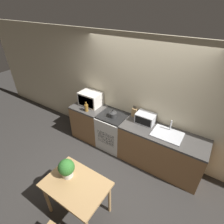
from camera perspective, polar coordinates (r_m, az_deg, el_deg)
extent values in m
plane|color=#33302D|center=(3.93, 0.36, -19.03)|extent=(16.00, 16.00, 0.00)
cube|color=beige|center=(3.80, 9.01, 4.31)|extent=(10.00, 0.06, 2.60)
cube|color=olive|center=(4.55, -7.18, -3.21)|extent=(0.79, 0.62, 0.86)
cube|color=#474442|center=(4.30, -7.59, 1.64)|extent=(0.79, 0.62, 0.04)
cube|color=olive|center=(3.87, 15.31, -12.07)|extent=(1.70, 0.62, 0.86)
cube|color=#474442|center=(3.58, 16.35, -6.93)|extent=(1.70, 0.62, 0.04)
cube|color=silver|center=(4.21, 0.32, -6.33)|extent=(0.63, 0.62, 0.86)
cube|color=black|center=(3.94, 0.34, -1.25)|extent=(0.60, 0.57, 0.04)
cube|color=black|center=(4.02, -2.04, -8.58)|extent=(0.45, 0.02, 0.32)
cylinder|color=#2D2D2D|center=(3.86, 0.27, -0.83)|extent=(0.18, 0.18, 0.10)
cone|color=#2D2D2D|center=(3.81, 0.28, 0.12)|extent=(0.17, 0.17, 0.05)
sphere|color=black|center=(3.80, 0.28, 0.54)|extent=(0.03, 0.03, 0.03)
cube|color=silver|center=(4.28, -7.00, 4.36)|extent=(0.51, 0.38, 0.33)
cube|color=black|center=(4.16, -8.58, 3.33)|extent=(0.45, 0.01, 0.26)
cylinder|color=olive|center=(4.08, -8.38, 1.37)|extent=(0.09, 0.09, 0.17)
cylinder|color=olive|center=(4.02, -8.52, 2.80)|extent=(0.03, 0.03, 0.07)
cube|color=tan|center=(3.87, 7.29, -0.17)|extent=(0.11, 0.07, 0.20)
cylinder|color=black|center=(3.81, 7.08, 1.63)|extent=(0.01, 0.01, 0.07)
cylinder|color=black|center=(3.80, 7.43, 1.51)|extent=(0.01, 0.01, 0.07)
cylinder|color=black|center=(3.79, 7.79, 1.40)|extent=(0.01, 0.01, 0.07)
cube|color=silver|center=(3.72, 10.89, -1.95)|extent=(0.39, 0.29, 0.21)
cube|color=black|center=(3.61, 10.01, -3.00)|extent=(0.34, 0.01, 0.17)
cube|color=silver|center=(3.55, 17.60, -6.95)|extent=(0.57, 0.43, 0.02)
cylinder|color=silver|center=(3.59, 18.65, -4.16)|extent=(0.03, 0.03, 0.22)
cube|color=tan|center=(2.91, -11.76, -22.19)|extent=(0.97, 0.68, 0.04)
cylinder|color=tan|center=(3.35, -20.42, -25.05)|extent=(0.05, 0.05, 0.71)
cylinder|color=tan|center=(3.52, -13.10, -19.30)|extent=(0.05, 0.05, 0.71)
cylinder|color=tan|center=(3.18, -0.82, -26.44)|extent=(0.05, 0.05, 0.71)
cylinder|color=beige|center=(2.98, -14.28, -18.94)|extent=(0.17, 0.17, 0.09)
sphere|color=#2D6B28|center=(2.86, -14.71, -17.05)|extent=(0.25, 0.25, 0.25)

